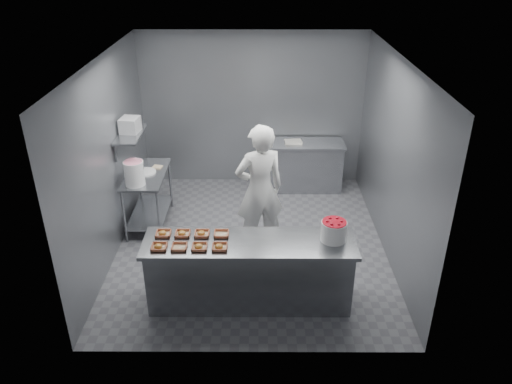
# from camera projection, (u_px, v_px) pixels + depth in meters

# --- Properties ---
(floor) EXTENTS (4.50, 4.50, 0.00)m
(floor) POSITION_uv_depth(u_px,v_px,m) (251.00, 243.00, 7.65)
(floor) COLOR #4C4C51
(floor) RESTS_ON ground
(ceiling) EXTENTS (4.50, 4.50, 0.00)m
(ceiling) POSITION_uv_depth(u_px,v_px,m) (250.00, 59.00, 6.37)
(ceiling) COLOR white
(ceiling) RESTS_ON wall_back
(wall_back) EXTENTS (4.00, 0.04, 2.80)m
(wall_back) POSITION_uv_depth(u_px,v_px,m) (252.00, 110.00, 9.01)
(wall_back) COLOR slate
(wall_back) RESTS_ON ground
(wall_left) EXTENTS (0.04, 4.50, 2.80)m
(wall_left) POSITION_uv_depth(u_px,v_px,m) (109.00, 159.00, 7.02)
(wall_left) COLOR slate
(wall_left) RESTS_ON ground
(wall_right) EXTENTS (0.04, 4.50, 2.80)m
(wall_right) POSITION_uv_depth(u_px,v_px,m) (393.00, 160.00, 7.01)
(wall_right) COLOR slate
(wall_right) RESTS_ON ground
(service_counter) EXTENTS (2.60, 0.70, 0.90)m
(service_counter) POSITION_uv_depth(u_px,v_px,m) (250.00, 272.00, 6.25)
(service_counter) COLOR slate
(service_counter) RESTS_ON ground
(prep_table) EXTENTS (0.60, 1.20, 0.90)m
(prep_table) POSITION_uv_depth(u_px,v_px,m) (148.00, 191.00, 7.92)
(prep_table) COLOR slate
(prep_table) RESTS_ON ground
(back_counter) EXTENTS (1.50, 0.60, 0.90)m
(back_counter) POSITION_uv_depth(u_px,v_px,m) (301.00, 166.00, 9.13)
(back_counter) COLOR slate
(back_counter) RESTS_ON ground
(wall_shelf) EXTENTS (0.35, 0.90, 0.03)m
(wall_shelf) POSITION_uv_depth(u_px,v_px,m) (130.00, 134.00, 7.48)
(wall_shelf) COLOR slate
(wall_shelf) RESTS_ON wall_left
(tray_0) EXTENTS (0.19, 0.18, 0.06)m
(tray_0) POSITION_uv_depth(u_px,v_px,m) (159.00, 247.00, 5.91)
(tray_0) COLOR tan
(tray_0) RESTS_ON service_counter
(tray_1) EXTENTS (0.19, 0.18, 0.04)m
(tray_1) POSITION_uv_depth(u_px,v_px,m) (179.00, 247.00, 5.91)
(tray_1) COLOR tan
(tray_1) RESTS_ON service_counter
(tray_2) EXTENTS (0.19, 0.18, 0.06)m
(tray_2) POSITION_uv_depth(u_px,v_px,m) (199.00, 247.00, 5.90)
(tray_2) COLOR tan
(tray_2) RESTS_ON service_counter
(tray_3) EXTENTS (0.19, 0.18, 0.06)m
(tray_3) POSITION_uv_depth(u_px,v_px,m) (219.00, 247.00, 5.90)
(tray_3) COLOR tan
(tray_3) RESTS_ON service_counter
(tray_4) EXTENTS (0.19, 0.18, 0.06)m
(tray_4) POSITION_uv_depth(u_px,v_px,m) (163.00, 233.00, 6.17)
(tray_4) COLOR tan
(tray_4) RESTS_ON service_counter
(tray_5) EXTENTS (0.19, 0.18, 0.06)m
(tray_5) POSITION_uv_depth(u_px,v_px,m) (182.00, 234.00, 6.17)
(tray_5) COLOR tan
(tray_5) RESTS_ON service_counter
(tray_6) EXTENTS (0.19, 0.18, 0.06)m
(tray_6) POSITION_uv_depth(u_px,v_px,m) (202.00, 234.00, 6.16)
(tray_6) COLOR tan
(tray_6) RESTS_ON service_counter
(tray_7) EXTENTS (0.19, 0.18, 0.04)m
(tray_7) POSITION_uv_depth(u_px,v_px,m) (221.00, 234.00, 6.17)
(tray_7) COLOR tan
(tray_7) RESTS_ON service_counter
(worker) EXTENTS (0.82, 0.67, 1.96)m
(worker) POSITION_uv_depth(u_px,v_px,m) (260.00, 190.00, 7.10)
(worker) COLOR silver
(worker) RESTS_ON ground
(strawberry_tub) EXTENTS (0.31, 0.31, 0.26)m
(strawberry_tub) POSITION_uv_depth(u_px,v_px,m) (334.00, 230.00, 6.02)
(strawberry_tub) COLOR white
(strawberry_tub) RESTS_ON service_counter
(glaze_bucket) EXTENTS (0.31, 0.29, 0.45)m
(glaze_bucket) POSITION_uv_depth(u_px,v_px,m) (134.00, 173.00, 7.34)
(glaze_bucket) COLOR white
(glaze_bucket) RESTS_ON prep_table
(bucket_lid) EXTENTS (0.36, 0.36, 0.02)m
(bucket_lid) POSITION_uv_depth(u_px,v_px,m) (146.00, 172.00, 7.79)
(bucket_lid) COLOR white
(bucket_lid) RESTS_ON prep_table
(rag) EXTENTS (0.17, 0.15, 0.02)m
(rag) POSITION_uv_depth(u_px,v_px,m) (157.00, 167.00, 7.97)
(rag) COLOR #CCB28C
(rag) RESTS_ON prep_table
(appliance) EXTENTS (0.29, 0.33, 0.22)m
(appliance) POSITION_uv_depth(u_px,v_px,m) (130.00, 125.00, 7.47)
(appliance) COLOR gray
(appliance) RESTS_ON wall_shelf
(paper_stack) EXTENTS (0.31, 0.24, 0.04)m
(paper_stack) POSITION_uv_depth(u_px,v_px,m) (293.00, 142.00, 8.92)
(paper_stack) COLOR silver
(paper_stack) RESTS_ON back_counter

